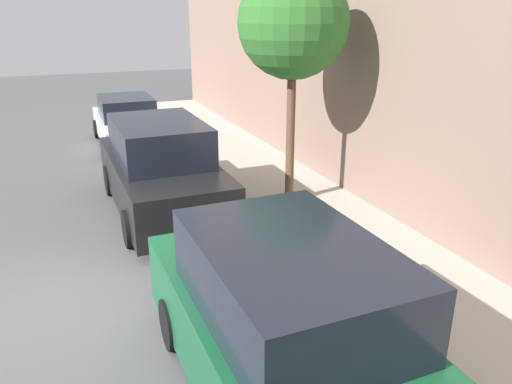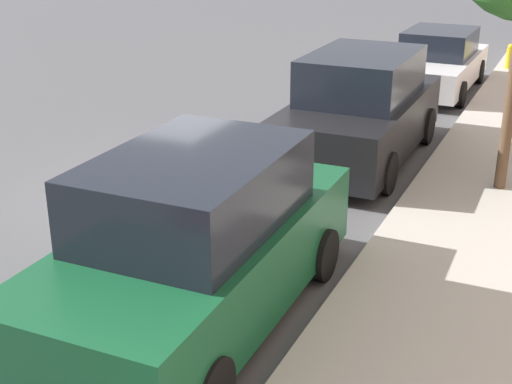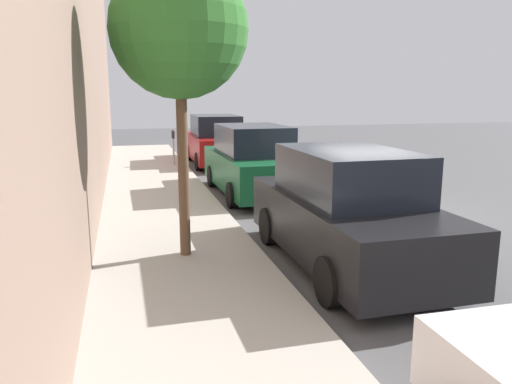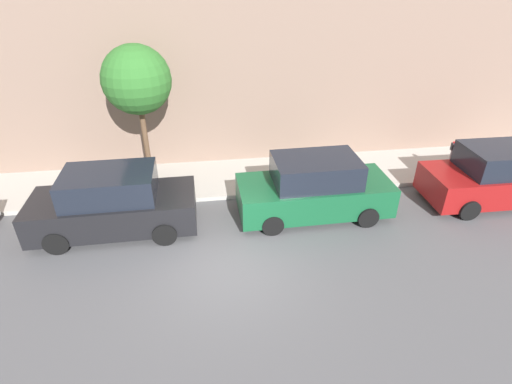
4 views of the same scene
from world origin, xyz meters
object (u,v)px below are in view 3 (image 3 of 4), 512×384
(street_tree, at_px, (179,30))
(parked_suv_third, at_px, (347,212))
(parked_suv_nearest, at_px, (216,141))
(parking_meter_near, at_px, (173,143))
(parked_suv_second, at_px, (253,162))

(street_tree, bearing_deg, parked_suv_third, 162.82)
(parked_suv_nearest, height_order, parked_suv_third, same)
(parking_meter_near, bearing_deg, parked_suv_nearest, -159.87)
(parked_suv_second, relative_size, parked_suv_third, 1.00)
(parked_suv_second, xyz_separation_m, street_tree, (2.59, 5.33, 2.93))
(street_tree, bearing_deg, parked_suv_second, -115.87)
(parked_suv_nearest, xyz_separation_m, parked_suv_third, (0.03, 12.45, -0.00))
(parked_suv_third, bearing_deg, street_tree, -17.18)
(parking_meter_near, distance_m, street_tree, 11.40)
(parked_suv_nearest, bearing_deg, parking_meter_near, 20.13)
(parked_suv_nearest, distance_m, parked_suv_third, 12.45)
(parking_meter_near, bearing_deg, parked_suv_second, 106.71)
(parked_suv_third, relative_size, parking_meter_near, 3.62)
(parked_suv_third, xyz_separation_m, parking_meter_near, (1.74, -11.80, 0.04))
(parked_suv_second, height_order, parked_suv_third, same)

